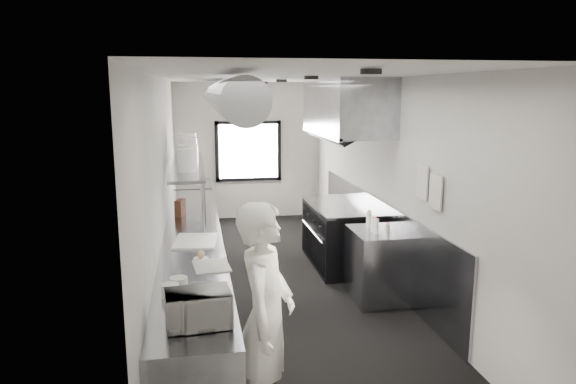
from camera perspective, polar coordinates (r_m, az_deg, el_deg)
name	(u,v)px	position (r m, az deg, el deg)	size (l,w,h in m)	color
floor	(280,285)	(7.36, -0.92, -10.01)	(3.00, 8.00, 0.01)	black
ceiling	(279,77)	(6.87, -0.99, 12.34)	(3.00, 8.00, 0.01)	beige
wall_back	(248,151)	(10.91, -4.33, 4.44)	(3.00, 0.02, 2.80)	beige
wall_front	(387,303)	(3.24, 10.69, -11.67)	(3.00, 0.02, 2.80)	beige
wall_left	(163,189)	(6.91, -13.33, 0.37)	(0.02, 8.00, 2.80)	beige
wall_right	(387,181)	(7.37, 10.64, 1.13)	(0.02, 8.00, 2.80)	beige
wall_cladding	(376,235)	(7.82, 9.51, -4.65)	(0.03, 5.50, 1.10)	gray
hvac_duct	(223,97)	(7.20, -7.10, 10.21)	(0.40, 0.40, 6.40)	gray
service_window	(248,151)	(10.88, -4.31, 4.42)	(1.36, 0.05, 1.25)	white
exhaust_hood	(346,107)	(7.80, 6.26, 9.11)	(0.81, 2.20, 0.88)	gray
prep_counter	(194,271)	(6.65, -10.15, -8.38)	(0.70, 6.00, 0.90)	gray
pass_shelf	(188,166)	(7.86, -10.75, 2.73)	(0.45, 3.00, 0.68)	gray
range	(339,235)	(8.08, 5.58, -4.63)	(0.88, 1.60, 0.94)	black
bottle_station	(378,265)	(6.84, 9.67, -7.81)	(0.65, 0.80, 0.90)	gray
far_work_table	(193,206)	(10.22, -10.21, -1.55)	(0.70, 1.20, 0.90)	gray
notice_sheet_a	(422,182)	(6.23, 14.33, 1.06)	(0.02, 0.28, 0.38)	beige
notice_sheet_b	(436,192)	(5.93, 15.69, 0.01)	(0.02, 0.28, 0.38)	beige
line_cook	(266,319)	(4.14, -2.41, -13.60)	(0.67, 0.44, 1.83)	white
microwave	(198,308)	(4.08, -9.70, -12.32)	(0.44, 0.34, 0.27)	silver
deli_tub_a	(170,290)	(4.68, -12.63, -10.35)	(0.15, 0.15, 0.11)	#ADBAAC
deli_tub_b	(179,283)	(4.82, -11.73, -9.66)	(0.15, 0.15, 0.11)	#ADBAAC
newspaper	(211,266)	(5.38, -8.28, -7.91)	(0.35, 0.43, 0.01)	beige
small_plate	(201,259)	(5.61, -9.40, -7.13)	(0.16, 0.16, 0.01)	white
pastry	(201,254)	(5.60, -9.42, -6.68)	(0.08, 0.08, 0.08)	tan
cutting_board	(196,241)	(6.24, -9.94, -5.24)	(0.48, 0.64, 0.02)	silver
knife_block	(180,208)	(7.53, -11.60, -1.68)	(0.10, 0.21, 0.23)	#4C281A
plate_stack_a	(187,160)	(7.13, -10.90, 3.41)	(0.26, 0.26, 0.30)	white
plate_stack_b	(189,157)	(7.43, -10.68, 3.79)	(0.25, 0.25, 0.32)	white
plate_stack_c	(188,150)	(8.02, -10.75, 4.49)	(0.26, 0.26, 0.37)	white
plate_stack_d	(188,146)	(8.43, -10.80, 4.91)	(0.26, 0.26, 0.41)	white
squeeze_bottle_a	(387,231)	(6.38, 10.70, -4.17)	(0.06, 0.06, 0.18)	silver
squeeze_bottle_b	(376,226)	(6.56, 9.52, -3.68)	(0.06, 0.06, 0.19)	silver
squeeze_bottle_c	(373,224)	(6.66, 9.20, -3.44)	(0.06, 0.06, 0.19)	silver
squeeze_bottle_d	(369,220)	(6.84, 8.74, -2.99)	(0.07, 0.07, 0.20)	silver
squeeze_bottle_e	(369,218)	(6.97, 8.78, -2.79)	(0.06, 0.06, 0.18)	silver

